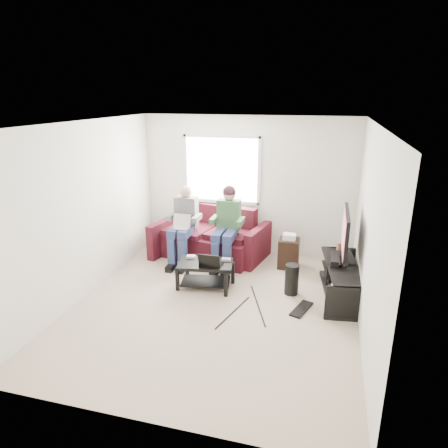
# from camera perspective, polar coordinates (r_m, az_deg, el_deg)

# --- Properties ---
(floor) EXTENTS (4.50, 4.50, 0.00)m
(floor) POSITION_cam_1_polar(r_m,az_deg,el_deg) (5.95, -1.32, -11.66)
(floor) COLOR beige
(floor) RESTS_ON ground
(ceiling) EXTENTS (4.50, 4.50, 0.00)m
(ceiling) POSITION_cam_1_polar(r_m,az_deg,el_deg) (5.18, -1.53, 14.17)
(ceiling) COLOR white
(ceiling) RESTS_ON wall_back
(wall_back) EXTENTS (4.50, 0.00, 4.50)m
(wall_back) POSITION_cam_1_polar(r_m,az_deg,el_deg) (7.54, 3.38, 5.38)
(wall_back) COLOR silver
(wall_back) RESTS_ON floor
(wall_front) EXTENTS (4.50, 0.00, 4.50)m
(wall_front) POSITION_cam_1_polar(r_m,az_deg,el_deg) (3.49, -11.95, -10.59)
(wall_front) COLOR silver
(wall_front) RESTS_ON floor
(wall_left) EXTENTS (0.00, 4.50, 4.50)m
(wall_left) POSITION_cam_1_polar(r_m,az_deg,el_deg) (6.27, -19.27, 1.75)
(wall_left) COLOR silver
(wall_left) RESTS_ON floor
(wall_right) EXTENTS (0.00, 4.50, 4.50)m
(wall_right) POSITION_cam_1_polar(r_m,az_deg,el_deg) (5.26, 20.01, -1.37)
(wall_right) COLOR silver
(wall_right) RESTS_ON floor
(window) EXTENTS (1.48, 0.04, 1.28)m
(window) POSITION_cam_1_polar(r_m,az_deg,el_deg) (7.58, -0.35, 7.79)
(window) COLOR white
(window) RESTS_ON wall_back
(sofa) EXTENTS (2.18, 1.28, 0.93)m
(sofa) POSITION_cam_1_polar(r_m,az_deg,el_deg) (7.55, -1.88, -2.17)
(sofa) COLOR #481218
(sofa) RESTS_ON floor
(person_left) EXTENTS (0.40, 0.71, 1.39)m
(person_left) POSITION_cam_1_polar(r_m,az_deg,el_deg) (7.20, -5.80, 0.36)
(person_left) COLOR navy
(person_left) RESTS_ON sofa
(person_right) EXTENTS (0.40, 0.71, 1.44)m
(person_right) POSITION_cam_1_polar(r_m,az_deg,el_deg) (6.97, 0.41, 0.38)
(person_right) COLOR navy
(person_right) RESTS_ON sofa
(laptop_silver) EXTENTS (0.39, 0.37, 0.24)m
(laptop_silver) POSITION_cam_1_polar(r_m,az_deg,el_deg) (7.06, -6.26, -0.11)
(laptop_silver) COLOR silver
(laptop_silver) RESTS_ON person_left
(coffee_table) EXTENTS (0.92, 0.65, 0.42)m
(coffee_table) POSITION_cam_1_polar(r_m,az_deg,el_deg) (6.37, -2.65, -6.44)
(coffee_table) COLOR black
(coffee_table) RESTS_ON floor
(laptop_black) EXTENTS (0.39, 0.33, 0.24)m
(laptop_black) POSITION_cam_1_polar(r_m,az_deg,el_deg) (6.18, -1.84, -4.89)
(laptop_black) COLOR black
(laptop_black) RESTS_ON coffee_table
(controller_a) EXTENTS (0.15, 0.11, 0.04)m
(controller_a) POSITION_cam_1_polar(r_m,az_deg,el_deg) (6.51, -4.71, -4.67)
(controller_a) COLOR silver
(controller_a) RESTS_ON coffee_table
(controller_b) EXTENTS (0.15, 0.11, 0.04)m
(controller_b) POSITION_cam_1_polar(r_m,az_deg,el_deg) (6.51, -3.03, -4.64)
(controller_b) COLOR black
(controller_b) RESTS_ON coffee_table
(controller_c) EXTENTS (0.15, 0.10, 0.04)m
(controller_c) POSITION_cam_1_polar(r_m,az_deg,el_deg) (6.38, 0.32, -5.11)
(controller_c) COLOR gray
(controller_c) RESTS_ON coffee_table
(tv_stand) EXTENTS (0.66, 1.58, 0.51)m
(tv_stand) POSITION_cam_1_polar(r_m,az_deg,el_deg) (6.40, 16.37, -7.94)
(tv_stand) COLOR black
(tv_stand) RESTS_ON floor
(tv) EXTENTS (0.12, 1.10, 0.81)m
(tv) POSITION_cam_1_polar(r_m,az_deg,el_deg) (6.21, 16.93, -1.39)
(tv) COLOR black
(tv) RESTS_ON tv_stand
(soundbar) EXTENTS (0.12, 0.50, 0.10)m
(soundbar) POSITION_cam_1_polar(r_m,az_deg,el_deg) (6.35, 15.54, -4.80)
(soundbar) COLOR black
(soundbar) RESTS_ON tv_stand
(drink_cup) EXTENTS (0.08, 0.08, 0.12)m
(drink_cup) POSITION_cam_1_polar(r_m,az_deg,el_deg) (6.84, 16.13, -3.09)
(drink_cup) COLOR #986341
(drink_cup) RESTS_ON tv_stand
(console_white) EXTENTS (0.30, 0.22, 0.06)m
(console_white) POSITION_cam_1_polar(r_m,az_deg,el_deg) (6.01, 16.49, -8.96)
(console_white) COLOR silver
(console_white) RESTS_ON tv_stand
(console_grey) EXTENTS (0.34, 0.26, 0.08)m
(console_grey) POSITION_cam_1_polar(r_m,az_deg,el_deg) (6.64, 16.40, -6.20)
(console_grey) COLOR gray
(console_grey) RESTS_ON tv_stand
(console_black) EXTENTS (0.38, 0.30, 0.07)m
(console_black) POSITION_cam_1_polar(r_m,az_deg,el_deg) (6.32, 16.44, -7.51)
(console_black) COLOR black
(console_black) RESTS_ON tv_stand
(subwoofer) EXTENTS (0.21, 0.21, 0.48)m
(subwoofer) POSITION_cam_1_polar(r_m,az_deg,el_deg) (6.28, 9.65, -7.81)
(subwoofer) COLOR black
(subwoofer) RESTS_ON floor
(keyboard_floor) EXTENTS (0.32, 0.53, 0.03)m
(keyboard_floor) POSITION_cam_1_polar(r_m,az_deg,el_deg) (5.96, 11.00, -11.83)
(keyboard_floor) COLOR black
(keyboard_floor) RESTS_ON floor
(end_table) EXTENTS (0.35, 0.35, 0.62)m
(end_table) POSITION_cam_1_polar(r_m,az_deg,el_deg) (7.19, 9.22, -4.00)
(end_table) COLOR black
(end_table) RESTS_ON floor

